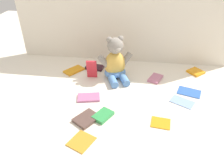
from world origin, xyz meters
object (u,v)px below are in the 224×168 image
at_px(book_case_4, 92,69).
at_px(book_case_8, 161,123).
at_px(book_case_0, 155,78).
at_px(book_case_7, 182,102).
at_px(teddy_bear, 115,63).
at_px(book_case_6, 95,67).
at_px(book_case_5, 89,97).
at_px(book_case_3, 189,92).
at_px(book_case_1, 103,115).
at_px(book_case_2, 196,72).
at_px(book_case_9, 87,119).
at_px(book_case_11, 81,141).
at_px(book_case_10, 74,70).

distance_m(book_case_4, book_case_8, 0.58).
relative_size(book_case_0, book_case_7, 0.88).
xyz_separation_m(teddy_bear, book_case_6, (-0.16, 0.10, -0.09)).
relative_size(book_case_6, book_case_7, 0.98).
bearing_deg(book_case_6, book_case_5, -165.85).
height_order(book_case_3, book_case_6, book_case_6).
xyz_separation_m(book_case_1, book_case_7, (0.42, 0.18, -0.01)).
bearing_deg(book_case_7, book_case_6, -90.38).
distance_m(book_case_0, book_case_3, 0.23).
relative_size(teddy_bear, book_case_1, 2.67).
height_order(book_case_5, book_case_8, book_case_5).
relative_size(book_case_1, book_case_2, 1.13).
bearing_deg(book_case_1, book_case_6, -44.27).
xyz_separation_m(book_case_9, book_case_11, (0.01, -0.15, -0.00)).
bearing_deg(book_case_9, book_case_2, -103.88).
distance_m(teddy_bear, book_case_10, 0.31).
bearing_deg(book_case_2, book_case_7, -63.33).
relative_size(book_case_5, book_case_10, 0.94).
height_order(book_case_7, book_case_10, book_case_10).
distance_m(book_case_8, book_case_10, 0.73).
bearing_deg(book_case_11, book_case_5, -58.88).
bearing_deg(teddy_bear, book_case_3, -36.50).
bearing_deg(book_case_7, teddy_bear, -89.74).
xyz_separation_m(teddy_bear, book_case_8, (0.28, -0.41, -0.10)).
bearing_deg(book_case_0, book_case_3, 171.21).
distance_m(book_case_0, book_case_10, 0.56).
bearing_deg(teddy_bear, book_case_8, -77.85).
bearing_deg(book_case_0, book_case_2, -132.66).
distance_m(book_case_2, book_case_9, 0.85).
xyz_separation_m(book_case_7, book_case_8, (-0.13, -0.19, 0.00)).
bearing_deg(book_case_9, book_case_8, -141.68).
bearing_deg(book_case_10, book_case_3, -154.90).
relative_size(book_case_5, book_case_7, 1.01).
relative_size(teddy_bear, book_case_10, 2.06).
relative_size(book_case_2, book_case_10, 0.68).
bearing_deg(book_case_2, book_case_5, -102.24).
height_order(book_case_0, book_case_5, book_case_0).
relative_size(book_case_2, book_case_3, 0.70).
height_order(book_case_4, book_case_10, book_case_4).
bearing_deg(book_case_2, book_case_0, -108.28).
bearing_deg(book_case_8, book_case_1, 94.94).
bearing_deg(book_case_4, book_case_1, -73.63).
bearing_deg(book_case_10, book_case_7, -163.48).
bearing_deg(book_case_2, book_case_11, -83.62).
relative_size(teddy_bear, book_case_2, 3.03).
distance_m(book_case_4, book_case_6, 0.13).
xyz_separation_m(book_case_1, book_case_10, (-0.28, 0.44, -0.00)).
xyz_separation_m(teddy_bear, book_case_7, (0.41, -0.22, -0.10)).
relative_size(book_case_0, book_case_8, 1.18).
bearing_deg(book_case_3, teddy_bear, -87.12).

